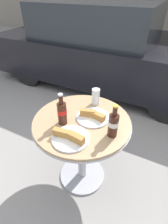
% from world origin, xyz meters
% --- Properties ---
extents(ground_plane, '(30.00, 30.00, 0.00)m').
position_xyz_m(ground_plane, '(0.00, 0.00, 0.00)').
color(ground_plane, gray).
extents(bistro_table, '(0.74, 0.74, 0.68)m').
position_xyz_m(bistro_table, '(0.00, 0.00, 0.52)').
color(bistro_table, '#B7B7BC').
rests_on(bistro_table, ground_plane).
extents(cola_bottle_left, '(0.07, 0.07, 0.24)m').
position_xyz_m(cola_bottle_left, '(-0.11, -0.09, 0.78)').
color(cola_bottle_left, '#3D1E14').
rests_on(cola_bottle_left, bistro_table).
extents(cola_bottle_right, '(0.07, 0.07, 0.24)m').
position_xyz_m(cola_bottle_right, '(0.25, -0.05, 0.78)').
color(cola_bottle_right, '#3D1E14').
rests_on(cola_bottle_right, bistro_table).
extents(drinking_glass, '(0.07, 0.07, 0.14)m').
position_xyz_m(drinking_glass, '(-0.00, 0.25, 0.75)').
color(drinking_glass, black).
rests_on(drinking_glass, bistro_table).
extents(lunch_plate_near, '(0.25, 0.25, 0.07)m').
position_xyz_m(lunch_plate_near, '(0.06, 0.06, 0.70)').
color(lunch_plate_near, white).
rests_on(lunch_plate_near, bistro_table).
extents(lunch_plate_far, '(0.25, 0.25, 0.07)m').
position_xyz_m(lunch_plate_far, '(0.03, -0.21, 0.70)').
color(lunch_plate_far, white).
rests_on(lunch_plate_far, bistro_table).
extents(parked_car, '(3.83, 1.82, 1.30)m').
position_xyz_m(parked_car, '(-0.61, 2.09, 0.61)').
color(parked_car, black).
rests_on(parked_car, ground_plane).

